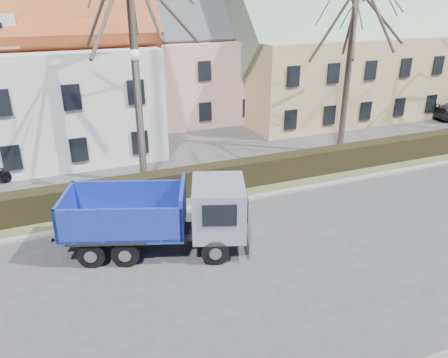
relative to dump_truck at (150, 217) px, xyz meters
name	(u,v)px	position (x,y,z in m)	size (l,w,h in m)	color
ground	(249,260)	(3.12, -2.03, -1.39)	(120.00, 120.00, 0.00)	#3D3D3F
curb_far	(207,205)	(3.12, 2.57, -1.33)	(80.00, 0.30, 0.12)	gray
grass_strip	(195,192)	(3.12, 4.17, -1.34)	(80.00, 3.00, 0.10)	#4E5831
hedge	(196,182)	(3.12, 3.97, -0.74)	(60.00, 0.90, 1.30)	black
building_pink	(186,64)	(7.12, 17.97, 2.61)	(10.80, 8.80, 8.00)	#DEA99D
building_yellow	(344,57)	(19.12, 14.97, 2.86)	(18.80, 10.80, 8.50)	tan
tree_1	(135,55)	(1.12, 6.47, 4.94)	(9.20, 9.20, 12.65)	#3D322A
tree_2	(349,59)	(13.12, 6.47, 4.11)	(8.00, 8.00, 11.00)	#3D322A
dump_truck	(150,217)	(0.00, 0.00, 0.00)	(6.93, 2.58, 2.77)	navy
streetlight	(140,125)	(0.85, 4.97, 2.04)	(0.53, 0.53, 6.85)	gray
cart_frame	(51,236)	(-3.52, 1.94, -1.10)	(0.62, 0.36, 0.57)	silver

